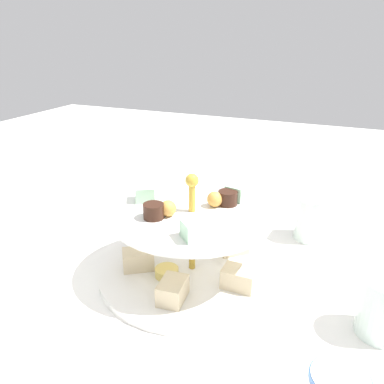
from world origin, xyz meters
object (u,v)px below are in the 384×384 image
at_px(tiered_serving_stand, 192,247).
at_px(water_glass_tall_right, 1,253).
at_px(water_glass_mid_back, 312,218).
at_px(butter_knife_left, 143,198).

bearing_deg(tiered_serving_stand, water_glass_tall_right, -56.28).
relative_size(water_glass_tall_right, water_glass_mid_back, 1.65).
relative_size(tiered_serving_stand, water_glass_tall_right, 2.18).
relative_size(butter_knife_left, water_glass_mid_back, 2.09).
distance_m(water_glass_tall_right, butter_knife_left, 0.40).
bearing_deg(water_glass_mid_back, tiered_serving_stand, -39.05).
bearing_deg(tiered_serving_stand, water_glass_mid_back, 140.95).
distance_m(tiered_serving_stand, water_glass_mid_back, 0.25).
height_order(tiered_serving_stand, butter_knife_left, tiered_serving_stand).
bearing_deg(butter_knife_left, water_glass_mid_back, 132.99).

